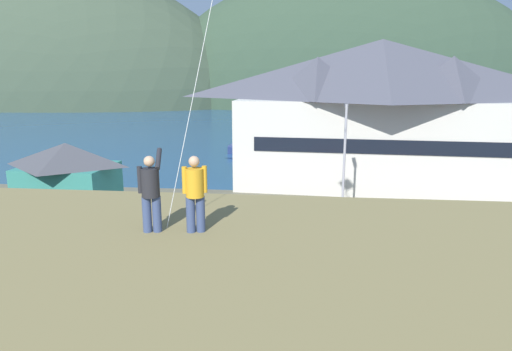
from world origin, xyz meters
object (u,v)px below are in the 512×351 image
storage_shed_near_lot (69,182)px  parked_car_lone_by_shed (485,238)px  harbor_lodge (379,108)px  parked_car_mid_row_center (328,231)px  parked_car_mid_row_near (147,254)px  parking_light_pole (344,155)px  parked_car_front_row_silver (350,278)px  person_kite_flyer (151,191)px  moored_boat_outer_mooring (294,151)px  storage_shed_waterside (318,157)px  person_companion (195,192)px  wharf_dock (265,150)px  moored_boat_wharfside (240,145)px

storage_shed_near_lot → parked_car_lone_by_shed: 24.89m
harbor_lodge → parked_car_mid_row_center: size_ratio=5.96×
parked_car_mid_row_near → parking_light_pole: 13.91m
parked_car_mid_row_near → parked_car_front_row_silver: bearing=-9.8°
parked_car_lone_by_shed → person_kite_flyer: person_kite_flyer is taller
moored_boat_outer_mooring → storage_shed_waterside: bearing=-79.3°
parked_car_front_row_silver → parked_car_lone_by_shed: same height
parked_car_lone_by_shed → harbor_lodge: bearing=101.0°
harbor_lodge → storage_shed_waterside: harbor_lodge is taller
parked_car_mid_row_center → person_kite_flyer: bearing=-108.3°
person_kite_flyer → harbor_lodge: bearing=72.3°
harbor_lodge → parked_car_mid_row_center: (-4.98, -16.17, -5.51)m
parked_car_mid_row_near → person_companion: (4.97, -10.31, 5.97)m
moored_boat_outer_mooring → parked_car_mid_row_near: bearing=-101.4°
parked_car_lone_by_shed → person_companion: 19.58m
wharf_dock → parked_car_front_row_silver: 37.22m
moored_boat_wharfside → parked_car_mid_row_near: size_ratio=1.31×
parking_light_pole → harbor_lodge: bearing=71.4°
parked_car_mid_row_center → person_companion: bearing=-104.8°
moored_boat_outer_mooring → person_companion: 42.68m
parked_car_mid_row_near → person_companion: person_companion is taller
harbor_lodge → person_kite_flyer: size_ratio=13.82×
harbor_lodge → person_companion: (-8.84, -30.72, 0.45)m
storage_shed_near_lot → parked_car_mid_row_center: size_ratio=1.42×
storage_shed_waterside → parking_light_pole: 11.03m
parked_car_lone_by_shed → person_companion: bearing=-130.2°
parked_car_mid_row_center → harbor_lodge: bearing=72.9°
storage_shed_near_lot → moored_boat_wharfside: bearing=75.9°
moored_boat_wharfside → parked_car_mid_row_center: (9.28, -31.46, 0.34)m
storage_shed_near_lot → parked_car_front_row_silver: bearing=-27.2°
wharf_dock → storage_shed_near_lot: bearing=-110.4°
storage_shed_near_lot → parked_car_lone_by_shed: size_ratio=1.43×
storage_shed_waterside → parking_light_pole: bearing=-83.0°
storage_shed_near_lot → person_kite_flyer: 21.48m
moored_boat_wharfside → parking_light_pole: 28.84m
person_kite_flyer → storage_shed_near_lot: bearing=123.5°
parked_car_front_row_silver → parked_car_mid_row_center: bearing=96.0°
parked_car_mid_row_near → person_kite_flyer: (3.99, -10.40, 5.98)m
moored_boat_wharfside → parked_car_mid_row_center: 32.80m
parking_light_pole → parked_car_front_row_silver: bearing=-92.9°
parked_car_mid_row_near → parking_light_pole: parking_light_pole is taller
storage_shed_waterside → moored_boat_wharfside: size_ratio=0.91×
wharf_dock → parked_car_mid_row_center: parked_car_mid_row_center is taller
parked_car_front_row_silver → person_kite_flyer: (-5.46, -8.78, 5.98)m
harbor_lodge → moored_boat_outer_mooring: (-7.40, 11.46, -5.86)m
storage_shed_waterside → harbor_lodge: bearing=6.4°
parked_car_front_row_silver → parked_car_mid_row_near: (-9.45, 1.62, 0.00)m
parked_car_front_row_silver → person_companion: size_ratio=2.42×
wharf_dock → parked_car_mid_row_near: parked_car_mid_row_near is taller
person_kite_flyer → moored_boat_wharfside: bearing=95.5°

